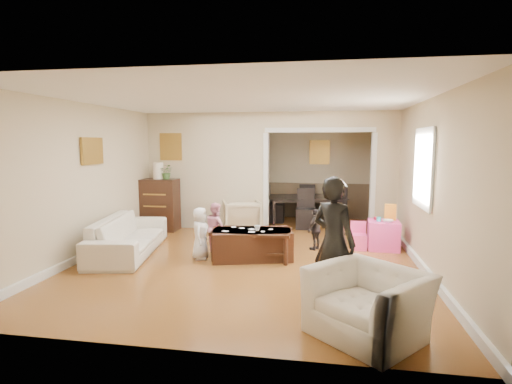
% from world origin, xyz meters
% --- Properties ---
extents(floor, '(7.00, 7.00, 0.00)m').
position_xyz_m(floor, '(0.00, 0.00, 0.00)').
color(floor, '#9F6029').
rests_on(floor, ground).
extents(partition_left, '(2.75, 0.18, 2.60)m').
position_xyz_m(partition_left, '(-1.38, 1.80, 1.30)').
color(partition_left, '#C3B48E').
rests_on(partition_left, ground).
extents(partition_right, '(0.55, 0.18, 2.60)m').
position_xyz_m(partition_right, '(2.48, 1.80, 1.30)').
color(partition_right, '#C3B48E').
rests_on(partition_right, ground).
extents(partition_header, '(2.22, 0.18, 0.35)m').
position_xyz_m(partition_header, '(1.10, 1.80, 2.42)').
color(partition_header, '#C3B48E').
rests_on(partition_header, partition_right).
extents(window_pane, '(0.03, 0.95, 1.10)m').
position_xyz_m(window_pane, '(2.73, -0.40, 1.55)').
color(window_pane, white).
rests_on(window_pane, ground).
extents(framed_art_partition, '(0.45, 0.03, 0.55)m').
position_xyz_m(framed_art_partition, '(-2.20, 1.70, 1.85)').
color(framed_art_partition, brown).
rests_on(framed_art_partition, partition_left).
extents(framed_art_sofa_wall, '(0.03, 0.55, 0.40)m').
position_xyz_m(framed_art_sofa_wall, '(-2.71, -0.60, 1.80)').
color(framed_art_sofa_wall, brown).
extents(framed_art_alcove, '(0.45, 0.03, 0.55)m').
position_xyz_m(framed_art_alcove, '(1.10, 3.44, 1.70)').
color(framed_art_alcove, brown).
extents(sofa, '(1.23, 2.33, 0.65)m').
position_xyz_m(sofa, '(-2.15, -0.51, 0.32)').
color(sofa, beige).
rests_on(sofa, ground).
extents(armchair_back, '(0.98, 0.99, 0.71)m').
position_xyz_m(armchair_back, '(-0.51, 1.37, 0.36)').
color(armchair_back, tan).
rests_on(armchair_back, ground).
extents(armchair_front, '(1.39, 1.38, 0.68)m').
position_xyz_m(armchair_front, '(1.67, -2.91, 0.34)').
color(armchair_front, beige).
rests_on(armchair_front, ground).
extents(dresser, '(0.83, 0.47, 1.14)m').
position_xyz_m(dresser, '(-2.38, 1.38, 0.57)').
color(dresser, black).
rests_on(dresser, ground).
extents(table_lamp, '(0.22, 0.22, 0.36)m').
position_xyz_m(table_lamp, '(-2.38, 1.38, 1.32)').
color(table_lamp, '#F1E1C5').
rests_on(table_lamp, dresser).
extents(potted_plant, '(0.29, 0.25, 0.32)m').
position_xyz_m(potted_plant, '(-2.18, 1.38, 1.31)').
color(potted_plant, '#487031').
rests_on(potted_plant, dresser).
extents(coffee_table, '(1.43, 0.97, 0.49)m').
position_xyz_m(coffee_table, '(0.04, -0.46, 0.25)').
color(coffee_table, '#3C1D13').
rests_on(coffee_table, ground).
extents(coffee_cup, '(0.12, 0.12, 0.09)m').
position_xyz_m(coffee_cup, '(0.14, -0.51, 0.54)').
color(coffee_cup, silver).
rests_on(coffee_cup, coffee_table).
extents(play_table, '(0.57, 0.57, 0.52)m').
position_xyz_m(play_table, '(2.31, 0.55, 0.26)').
color(play_table, '#ED3E9E').
rests_on(play_table, ground).
extents(cereal_box, '(0.20, 0.08, 0.30)m').
position_xyz_m(cereal_box, '(2.43, 0.65, 0.67)').
color(cereal_box, yellow).
rests_on(cereal_box, play_table).
extents(cyan_cup, '(0.08, 0.08, 0.08)m').
position_xyz_m(cyan_cup, '(2.21, 0.50, 0.56)').
color(cyan_cup, '#28C9C1').
rests_on(cyan_cup, play_table).
extents(toy_block, '(0.09, 0.08, 0.05)m').
position_xyz_m(toy_block, '(2.19, 0.67, 0.55)').
color(toy_block, red).
rests_on(toy_block, play_table).
extents(play_bowl, '(0.20, 0.20, 0.05)m').
position_xyz_m(play_bowl, '(2.36, 0.43, 0.55)').
color(play_bowl, white).
rests_on(play_bowl, play_table).
extents(dining_table, '(2.01, 1.39, 0.65)m').
position_xyz_m(dining_table, '(0.82, 2.71, 0.32)').
color(dining_table, black).
rests_on(dining_table, ground).
extents(adult_person, '(0.68, 0.64, 1.56)m').
position_xyz_m(adult_person, '(1.33, -2.21, 0.78)').
color(adult_person, black).
rests_on(adult_person, ground).
extents(child_kneel_a, '(0.31, 0.45, 0.87)m').
position_xyz_m(child_kneel_a, '(-0.81, -0.61, 0.44)').
color(child_kneel_a, white).
rests_on(child_kneel_a, ground).
extents(child_kneel_b, '(0.52, 0.55, 0.89)m').
position_xyz_m(child_kneel_b, '(-0.66, -0.16, 0.44)').
color(child_kneel_b, pink).
rests_on(child_kneel_b, ground).
extents(child_toddler, '(0.41, 0.47, 0.76)m').
position_xyz_m(child_toddler, '(1.09, 0.29, 0.38)').
color(child_toddler, black).
rests_on(child_toddler, ground).
extents(craft_papers, '(0.83, 0.45, 0.00)m').
position_xyz_m(craft_papers, '(-0.04, -0.47, 0.49)').
color(craft_papers, white).
rests_on(craft_papers, coffee_table).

